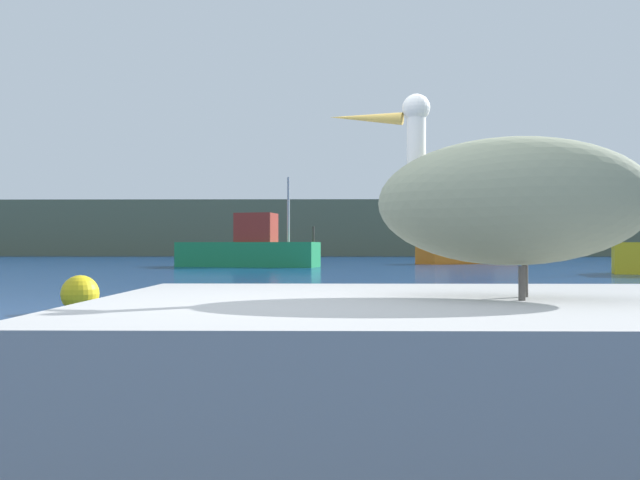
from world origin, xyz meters
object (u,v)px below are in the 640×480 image
at_px(fishing_boat_orange, 469,246).
at_px(mooring_buoy, 80,294).
at_px(pelican, 507,200).
at_px(fishing_boat_green, 250,249).

relative_size(fishing_boat_orange, mooring_buoy, 10.88).
relative_size(pelican, fishing_boat_orange, 0.25).
height_order(pelican, mooring_buoy, pelican).
relative_size(pelican, fishing_boat_green, 0.22).
xyz_separation_m(pelican, fishing_boat_green, (-4.43, 27.13, -0.35)).
bearing_deg(mooring_buoy, fishing_boat_green, 90.16).
xyz_separation_m(fishing_boat_green, mooring_buoy, (0.06, -20.68, -0.54)).
distance_m(fishing_boat_green, fishing_boat_orange, 12.53).
height_order(fishing_boat_orange, mooring_buoy, fishing_boat_orange).
height_order(fishing_boat_green, fishing_boat_orange, fishing_boat_orange).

